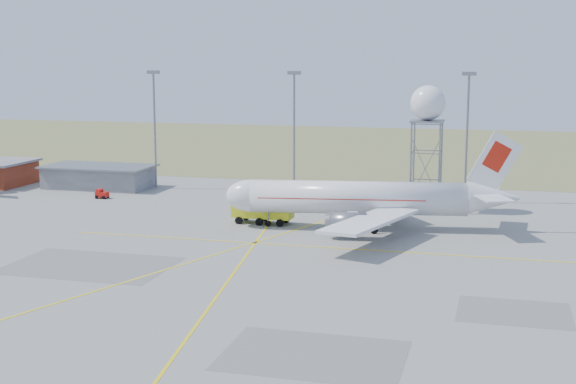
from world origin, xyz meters
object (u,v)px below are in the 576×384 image
(airliner_main, at_px, (363,199))
(radar_tower, at_px, (427,141))
(fire_truck, at_px, (264,212))
(baggage_tug, at_px, (102,195))

(airliner_main, xyz_separation_m, radar_tower, (6.84, 15.07, 6.40))
(fire_truck, xyz_separation_m, baggage_tug, (-31.34, 12.38, -1.03))
(airliner_main, bearing_deg, radar_tower, -123.37)
(radar_tower, bearing_deg, fire_truck, -143.48)
(fire_truck, relative_size, baggage_tug, 4.20)
(airliner_main, bearing_deg, baggage_tug, -24.11)
(airliner_main, height_order, baggage_tug, airliner_main)
(airliner_main, height_order, radar_tower, radar_tower)
(fire_truck, height_order, baggage_tug, fire_truck)
(airliner_main, bearing_deg, fire_truck, -8.28)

